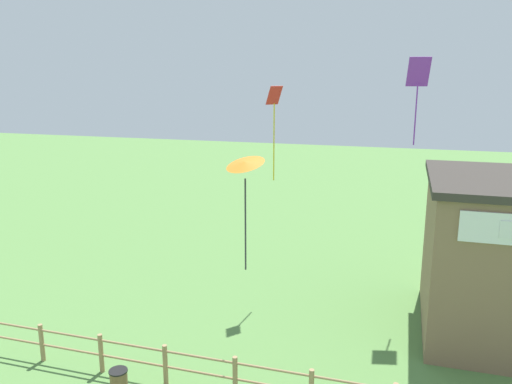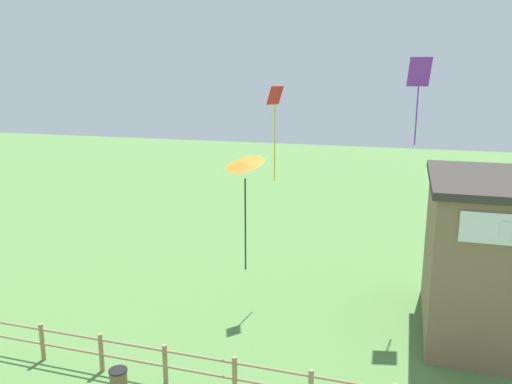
# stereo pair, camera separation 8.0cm
# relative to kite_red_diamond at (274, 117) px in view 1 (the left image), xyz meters

# --- Properties ---
(wooden_fence) EXTENTS (17.07, 0.14, 1.22)m
(wooden_fence) POSITION_rel_kite_red_diamond_xyz_m (0.82, -7.17, -6.46)
(wooden_fence) COLOR #9E7F56
(wooden_fence) RESTS_ON ground_plane
(kite_red_diamond) EXTENTS (0.64, 0.66, 3.66)m
(kite_red_diamond) POSITION_rel_kite_red_diamond_xyz_m (0.00, 0.00, 0.00)
(kite_red_diamond) COLOR red
(kite_orange_delta) EXTENTS (1.48, 1.46, 3.36)m
(kite_orange_delta) POSITION_rel_kite_red_diamond_xyz_m (0.67, -5.70, -0.93)
(kite_orange_delta) COLOR orange
(kite_purple_streamer) EXTENTS (0.84, 0.54, 3.09)m
(kite_purple_streamer) POSITION_rel_kite_red_diamond_xyz_m (5.19, 0.19, 1.32)
(kite_purple_streamer) COLOR purple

